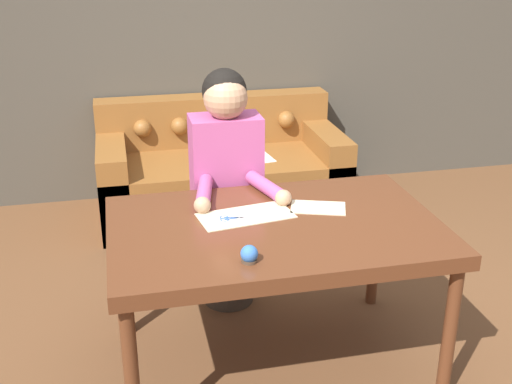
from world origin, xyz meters
TOP-DOWN VIEW (x-y plane):
  - ground_plane at (0.00, 0.00)m, footprint 16.00×16.00m
  - wall_back at (0.00, 2.33)m, footprint 8.00×0.06m
  - dining_table at (-0.10, -0.02)m, footprint 1.47×0.96m
  - couch at (-0.04, 1.89)m, footprint 1.76×0.88m
  - person at (-0.21, 0.59)m, footprint 0.47×0.61m
  - pattern_paper_main at (-0.21, 0.09)m, footprint 0.46×0.27m
  - pattern_paper_offcut at (0.14, 0.10)m, footprint 0.29×0.23m
  - scissors at (-0.28, 0.07)m, footprint 0.20×0.07m
  - pin_cushion at (-0.29, -0.35)m, footprint 0.07×0.07m

SIDE VIEW (x-z plane):
  - ground_plane at x=0.00m, z-range 0.00..0.00m
  - couch at x=-0.04m, z-range -0.11..0.70m
  - dining_table at x=-0.10m, z-range 0.31..1.06m
  - person at x=-0.21m, z-range 0.02..1.35m
  - pattern_paper_main at x=-0.21m, z-range 0.75..0.75m
  - pattern_paper_offcut at x=0.14m, z-range 0.75..0.75m
  - scissors at x=-0.28m, z-range 0.75..0.76m
  - pin_cushion at x=-0.29m, z-range 0.75..0.82m
  - wall_back at x=0.00m, z-range 0.00..2.60m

